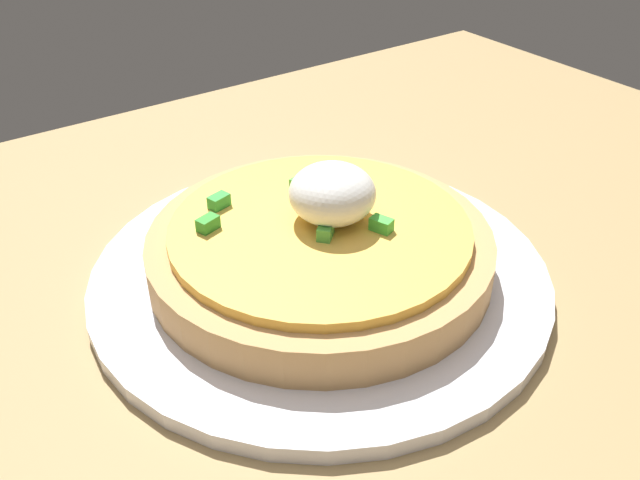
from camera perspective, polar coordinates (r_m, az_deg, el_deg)
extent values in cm
cube|color=#A58756|center=(37.18, -3.54, -14.03)|extent=(103.90, 76.48, 3.37)
cylinder|color=white|center=(42.47, 0.00, -2.81)|extent=(28.06, 28.06, 1.00)
cylinder|color=tan|center=(41.46, 0.00, -0.87)|extent=(20.79, 20.79, 2.48)
cylinder|color=#F6BB4A|center=(40.59, 0.00, 0.94)|extent=(18.02, 18.02, 0.64)
ellipsoid|color=white|center=(40.08, 1.03, 3.91)|extent=(5.16, 5.16, 3.47)
cube|color=green|center=(42.38, -8.43, 3.22)|extent=(1.44, 1.10, 0.80)
cube|color=green|center=(40.27, -9.34, 1.36)|extent=(1.46, 1.14, 0.80)
cube|color=#4AB750|center=(41.57, 0.66, 2.97)|extent=(1.51, 1.40, 0.80)
cube|color=green|center=(39.82, 5.14, 1.30)|extent=(1.19, 1.48, 0.80)
cube|color=green|center=(41.41, 0.72, 2.84)|extent=(1.26, 1.50, 0.80)
cube|color=green|center=(43.64, -1.62, 4.56)|extent=(1.16, 1.46, 0.80)
cube|color=#53B449|center=(39.05, 0.47, 0.74)|extent=(1.49, 1.45, 0.80)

